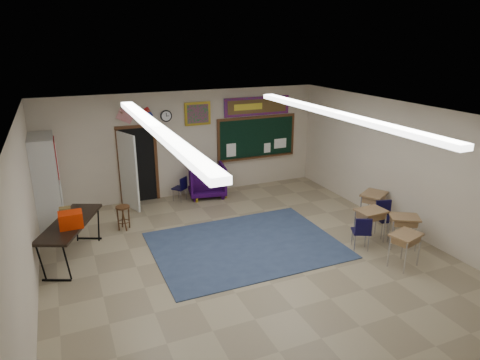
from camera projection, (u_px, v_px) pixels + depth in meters
name	position (u px, v px, depth m)	size (l,w,h in m)	color
floor	(253.00, 264.00, 8.70)	(9.00, 9.00, 0.00)	gray
back_wall	(186.00, 144.00, 12.14)	(8.00, 0.04, 3.00)	beige
front_wall	(443.00, 338.00, 4.31)	(8.00, 0.04, 3.00)	beige
left_wall	(24.00, 230.00, 6.72)	(0.04, 9.00, 3.00)	beige
right_wall	(412.00, 171.00, 9.73)	(0.04, 9.00, 3.00)	beige
ceiling	(255.00, 118.00, 7.75)	(8.00, 9.00, 0.04)	white
area_rug	(246.00, 245.00, 9.47)	(4.00, 3.00, 0.02)	#354665
fluorescent_strips	(254.00, 121.00, 7.77)	(3.86, 6.00, 0.10)	white
doorway	(135.00, 166.00, 11.59)	(1.10, 0.89, 2.16)	black
chalkboard	(257.00, 139.00, 12.95)	(2.55, 0.14, 1.30)	#4F2C16
bulletin_board	(257.00, 106.00, 12.64)	(2.10, 0.05, 0.55)	#AA0E1C
framed_art_print	(198.00, 114.00, 11.98)	(0.75, 0.05, 0.65)	#A68A20
wall_clock	(166.00, 116.00, 11.64)	(0.32, 0.05, 0.32)	black
wall_flags	(134.00, 113.00, 11.25)	(1.16, 0.06, 0.70)	red
storage_cabinet	(47.00, 181.00, 10.31)	(0.59, 1.25, 2.20)	beige
wingback_armchair	(206.00, 180.00, 12.33)	(1.02, 1.05, 0.95)	#220539
student_chair_reading	(179.00, 189.00, 11.98)	(0.35, 0.35, 0.70)	black
student_chair_desk_a	(361.00, 232.00, 9.23)	(0.38, 0.38, 0.77)	black
student_chair_desk_b	(386.00, 220.00, 9.80)	(0.41, 0.41, 0.82)	black
student_desk_front_left	(370.00, 224.00, 9.54)	(0.65, 0.50, 0.76)	#8B6240
student_desk_front_right	(373.00, 207.00, 10.47)	(0.82, 0.76, 0.79)	#8B6240
student_desk_back_left	(404.00, 248.00, 8.50)	(0.69, 0.59, 0.71)	#8B6240
student_desk_back_right	(403.00, 230.00, 9.29)	(0.76, 0.70, 0.73)	#8B6240
folding_table	(72.00, 239.00, 8.77)	(1.43, 2.10, 1.14)	black
wooden_stool	(124.00, 217.00, 10.19)	(0.33, 0.33, 0.59)	#4F2D17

